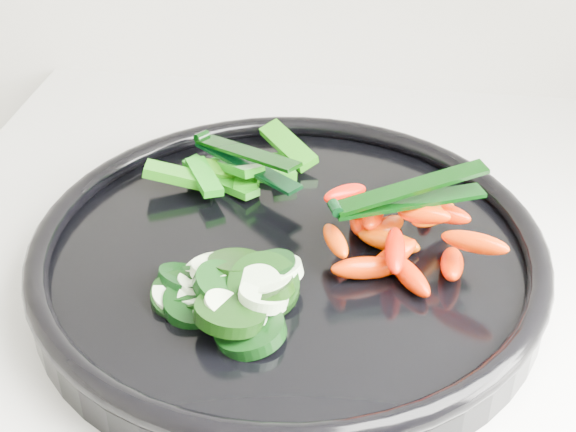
# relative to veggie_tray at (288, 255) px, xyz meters

# --- Properties ---
(veggie_tray) EXTENTS (0.39, 0.39, 0.04)m
(veggie_tray) POSITION_rel_veggie_tray_xyz_m (0.00, 0.00, 0.00)
(veggie_tray) COLOR black
(veggie_tray) RESTS_ON counter
(cucumber_pile) EXTENTS (0.12, 0.11, 0.04)m
(cucumber_pile) POSITION_rel_veggie_tray_xyz_m (-0.03, -0.06, 0.01)
(cucumber_pile) COLOR black
(cucumber_pile) RESTS_ON veggie_tray
(carrot_pile) EXTENTS (0.13, 0.14, 0.05)m
(carrot_pile) POSITION_rel_veggie_tray_xyz_m (0.08, 0.01, 0.02)
(carrot_pile) COLOR #EC3900
(carrot_pile) RESTS_ON veggie_tray
(pepper_pile) EXTENTS (0.14, 0.12, 0.04)m
(pepper_pile) POSITION_rel_veggie_tray_xyz_m (-0.05, 0.09, 0.01)
(pepper_pile) COLOR #14740B
(pepper_pile) RESTS_ON veggie_tray
(tong_carrot) EXTENTS (0.11, 0.06, 0.02)m
(tong_carrot) POSITION_rel_veggie_tray_xyz_m (0.08, 0.01, 0.05)
(tong_carrot) COLOR black
(tong_carrot) RESTS_ON carrot_pile
(tong_pepper) EXTENTS (0.10, 0.08, 0.02)m
(tong_pepper) POSITION_rel_veggie_tray_xyz_m (-0.05, 0.08, 0.03)
(tong_pepper) COLOR black
(tong_pepper) RESTS_ON pepper_pile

